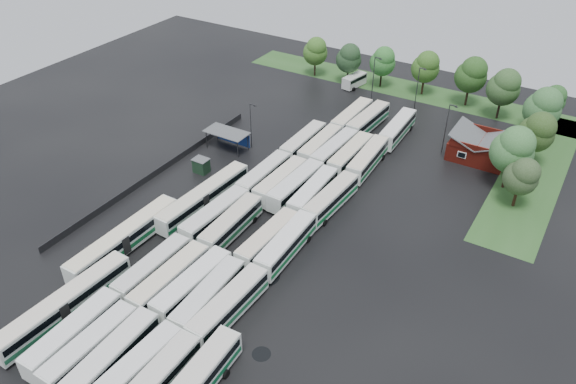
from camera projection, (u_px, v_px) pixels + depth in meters
The scene contains 58 objects.
ground at pixel (234, 241), 83.20m from camera, with size 160.00×160.00×0.00m, color black.
brick_building at pixel (479, 149), 101.98m from camera, with size 10.07×8.60×5.39m.
wash_shed at pixel (228, 134), 104.41m from camera, with size 8.20×4.20×3.58m.
utility_hut at pixel (201, 165), 98.29m from camera, with size 2.70×2.20×2.62m.
grass_strip_north at pixel (408, 90), 128.00m from camera, with size 80.00×10.00×0.01m, color #2A5321.
grass_strip_east at pixel (534, 173), 98.77m from camera, with size 10.00×50.00×0.01m, color #2A5321.
west_fence at pixel (158, 171), 98.03m from camera, with size 0.10×50.00×1.20m, color #2D2D30.
bus_r0c0 at pixel (74, 334), 65.83m from camera, with size 3.12×13.33×3.69m.
bus_r0c1 at pixel (90, 347), 64.30m from camera, with size 2.77×12.85×3.58m.
bus_r0c2 at pixel (112, 357), 63.10m from camera, with size 3.25×13.27×3.67m.
bus_r0c3 at pixel (135, 370), 61.71m from camera, with size 3.22×12.92×3.57m.
bus_r0c4 at pixel (155, 382), 60.40m from camera, with size 2.95×12.87×3.57m.
bus_r1c0 at pixel (153, 269), 75.29m from camera, with size 2.78×12.67×3.52m.
bus_r1c1 at pixel (170, 279), 73.56m from camera, with size 2.95×13.18×3.66m.
bus_r1c2 at pixel (192, 285), 72.64m from camera, with size 3.11×13.20×3.66m.
bus_r1c3 at pixel (209, 296), 70.99m from camera, with size 3.32×13.06×3.60m.
bus_r1c4 at pixel (229, 306), 69.57m from camera, with size 3.18×13.42×3.72m.
bus_r2c0 at pixel (215, 216), 84.98m from camera, with size 3.49×13.42×3.70m.
bus_r2c1 at pixel (231, 224), 83.36m from camera, with size 3.10×13.04×3.61m.
bus_r2c3 at pixel (268, 239), 80.49m from camera, with size 3.04×12.71×3.52m.
bus_r2c4 at pixel (286, 244), 79.38m from camera, with size 3.21×13.28×3.68m.
bus_r3c0 at pixel (264, 175), 94.46m from camera, with size 2.81×12.88×3.58m.
bus_r3c1 at pixel (281, 181), 92.97m from camera, with size 3.00×12.79×3.54m.
bus_r3c2 at pixel (296, 186), 91.69m from camera, with size 3.24×13.41×3.71m.
bus_r3c3 at pixel (313, 193), 90.17m from camera, with size 3.14×12.96×3.58m.
bus_r3c4 at pixel (331, 199), 88.70m from camera, with size 3.38×13.19×3.64m.
bus_r4c0 at pixel (303, 142), 103.95m from camera, with size 2.79×12.78×3.55m.
bus_r4c1 at pixel (320, 145), 102.88m from camera, with size 2.77×12.63×3.51m.
bus_r4c2 at pixel (335, 150), 101.41m from camera, with size 3.23×13.06×3.61m.
bus_r4c3 at pixel (351, 155), 99.94m from camera, with size 2.88×13.10×3.64m.
bus_r4c4 at pixel (368, 159), 98.74m from camera, with size 3.38×13.28×3.66m.
bus_r5c1 at pixel (352, 117), 112.07m from camera, with size 2.94×13.32×3.70m.
bus_r5c2 at pixel (368, 120), 110.97m from camera, with size 3.49×13.45×3.71m.
bus_r5c4 at pixel (397, 129), 108.03m from camera, with size 3.22×13.35×3.69m.
artic_bus_west_a at pixel (65, 304), 69.84m from camera, with size 3.61×19.27×3.56m.
artic_bus_west_b at pixel (204, 197), 89.11m from camera, with size 3.70×19.45×3.59m.
artic_bus_west_c at pixel (125, 239), 80.43m from camera, with size 3.04×19.77×3.66m.
minibus at pixel (354, 80), 128.45m from camera, with size 3.58×6.77×2.81m.
tree_north_0 at pixel (316, 51), 131.24m from camera, with size 5.77×5.77×9.56m.
tree_north_1 at pixel (349, 58), 127.44m from camera, with size 5.80×5.80×9.61m.
tree_north_2 at pixel (383, 61), 125.83m from camera, with size 5.82×5.82×9.63m.
tree_north_3 at pixel (426, 66), 122.25m from camera, with size 6.14×6.14×10.16m.
tree_north_4 at pixel (472, 74), 117.08m from camera, with size 6.70×6.70×11.10m.
tree_north_5 at pixel (505, 87), 112.09m from camera, with size 6.62×6.62×10.97m.
tree_north_6 at pixel (553, 99), 111.02m from camera, with size 5.13×5.13×8.50m.
tree_east_0 at pixel (522, 176), 87.13m from camera, with size 5.50×5.47×9.06m.
tree_east_1 at pixel (514, 149), 90.63m from camera, with size 7.06×7.06×11.70m.
tree_east_2 at pixel (538, 132), 97.11m from camera, with size 6.37×6.37×10.55m.
tree_east_3 at pixel (544, 107), 103.78m from camera, with size 6.87×6.87×11.37m.
tree_east_4 at pixel (544, 104), 108.57m from camera, with size 5.40×5.40×8.95m.
lamp_post_ne at pixel (447, 125), 101.40m from camera, with size 1.51×0.29×9.80m.
lamp_post_nw at pixel (251, 122), 103.31m from camera, with size 1.39×0.27×9.01m.
lamp_post_back_w at pixel (374, 77), 118.84m from camera, with size 1.60×0.31×10.41m.
lamp_post_back_e at pixel (418, 86), 116.20m from camera, with size 1.46×0.29×9.51m.
puddle_0 at pixel (117, 343), 67.37m from camera, with size 3.73×3.73×0.01m, color black.
puddle_2 at pixel (185, 214), 88.64m from camera, with size 8.30×8.30×0.01m, color black.
puddle_3 at pixel (263, 276), 77.02m from camera, with size 4.67×4.67×0.01m, color black.
puddle_4 at pixel (261, 354), 65.95m from camera, with size 2.29×2.29×0.01m, color black.
Camera 1 is at (40.36, -50.98, 53.01)m, focal length 35.00 mm.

